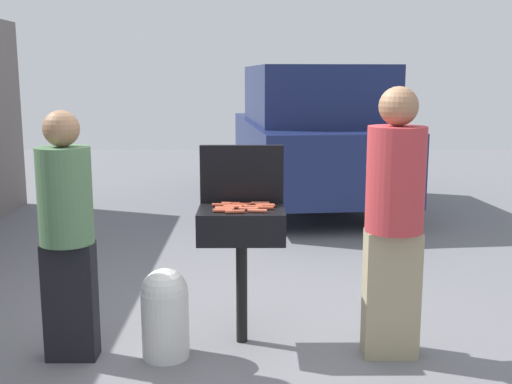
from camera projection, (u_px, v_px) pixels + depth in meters
The scene contains 23 objects.
ground_plane at pixel (239, 340), 4.58m from camera, with size 24.00×24.00×0.00m, color slate.
bbq_grill at pixel (241, 230), 4.42m from camera, with size 0.60×0.44×0.97m.
grill_lid_open at pixel (242, 174), 4.57m from camera, with size 0.60×0.05×0.42m, color black.
hot_dog_0 at pixel (265, 205), 4.45m from camera, with size 0.03×0.03×0.13m, color #B74C33.
hot_dog_1 at pixel (257, 211), 4.26m from camera, with size 0.03×0.03×0.13m, color #C6593D.
hot_dog_2 at pixel (248, 209), 4.33m from camera, with size 0.03×0.03×0.13m, color #C6593D.
hot_dog_3 at pixel (253, 207), 4.39m from camera, with size 0.03×0.03×0.13m, color #B74C33.
hot_dog_4 at pixel (231, 204), 4.50m from camera, with size 0.03×0.03×0.13m, color #B74C33.
hot_dog_5 at pixel (224, 209), 4.32m from camera, with size 0.03×0.03×0.13m, color #C6593D.
hot_dog_6 at pixel (223, 211), 4.27m from camera, with size 0.03×0.03×0.13m, color #B74C33.
hot_dog_7 at pixel (225, 208), 4.36m from camera, with size 0.03×0.03×0.13m, color #AD4228.
hot_dog_8 at pixel (260, 203), 4.51m from camera, with size 0.03×0.03×0.13m, color #C6593D.
hot_dog_9 at pixel (242, 205), 4.47m from camera, with size 0.03×0.03×0.13m, color #AD4228.
hot_dog_10 at pixel (238, 206), 4.42m from camera, with size 0.03×0.03×0.13m, color #AD4228.
hot_dog_11 at pixel (266, 206), 4.42m from camera, with size 0.03×0.03×0.13m, color #B74C33.
hot_dog_12 at pixel (233, 207), 4.39m from camera, with size 0.03×0.03×0.13m, color #C6593D.
hot_dog_13 at pixel (264, 208), 4.36m from camera, with size 0.03×0.03×0.13m, color #AD4228.
hot_dog_14 at pixel (221, 205), 4.45m from camera, with size 0.03×0.03×0.13m, color #AD4228.
hot_dog_15 at pixel (235, 212), 4.24m from camera, with size 0.03×0.03×0.13m, color #B74C33.
propane_tank at pixel (165, 311), 4.26m from camera, with size 0.32×0.32×0.62m.
person_left at pixel (67, 228), 4.14m from camera, with size 0.35×0.35×1.67m.
person_right at pixel (394, 214), 4.16m from camera, with size 0.38×0.38×1.82m.
parked_minivan at pixel (312, 135), 9.32m from camera, with size 2.40×4.57×2.02m.
Camera 1 is at (0.09, -4.31, 1.88)m, focal length 44.54 mm.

